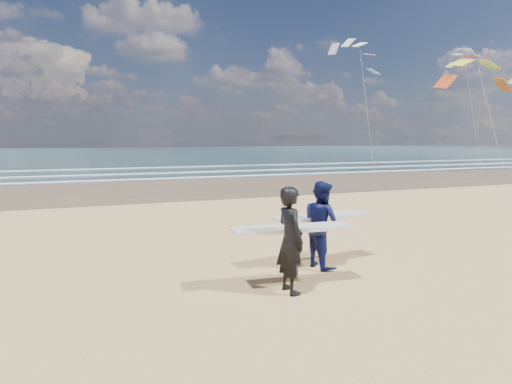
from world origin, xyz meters
name	(u,v)px	position (x,y,z in m)	size (l,w,h in m)	color
wet_sand_strip	(433,176)	(20.00, 18.00, 0.01)	(220.00, 12.00, 0.01)	brown
ocean	(213,153)	(20.00, 72.00, 0.01)	(220.00, 100.00, 0.02)	#1B363B
foam_breakers	(351,167)	(20.00, 28.10, 0.05)	(220.00, 11.70, 0.05)	white
surfer_near	(291,239)	(0.08, 0.13, 0.95)	(2.24, 1.06, 1.87)	black
surfer_far	(322,224)	(1.37, 1.29, 0.91)	(2.25, 1.21, 1.81)	#0B1141
kite_0	(485,92)	(25.43, 18.93, 6.06)	(6.99, 4.87, 10.19)	slate
kite_1	(365,94)	(20.25, 26.66, 6.40)	(5.33, 4.69, 11.93)	slate
kite_5	(471,98)	(37.40, 31.44, 6.99)	(4.83, 4.63, 13.42)	slate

